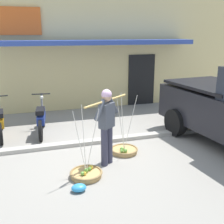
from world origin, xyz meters
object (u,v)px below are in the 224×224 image
(fruit_vendor, at_px, (107,122))
(motorcycle_nearest_shop, at_px, (0,121))
(fruit_basket_left_side, at_px, (86,173))
(plastic_litter_bag, at_px, (79,188))
(motorcycle_second_in_row, at_px, (41,118))
(fruit_basket_right_side, at_px, (124,150))

(fruit_vendor, xyz_separation_m, motorcycle_nearest_shop, (-2.37, 2.48, -0.52))
(fruit_vendor, distance_m, fruit_basket_left_side, 1.15)
(motorcycle_nearest_shop, xyz_separation_m, plastic_litter_bag, (1.57, -3.41, -0.38))
(motorcycle_nearest_shop, distance_m, motorcycle_second_in_row, 1.12)
(fruit_vendor, bearing_deg, plastic_litter_bag, -130.97)
(fruit_basket_left_side, bearing_deg, plastic_litter_bag, -116.44)
(fruit_basket_right_side, bearing_deg, fruit_vendor, -142.21)
(fruit_vendor, distance_m, plastic_litter_bag, 1.53)
(plastic_litter_bag, bearing_deg, fruit_vendor, 49.03)
(plastic_litter_bag, bearing_deg, motorcycle_second_in_row, 97.59)
(fruit_basket_right_side, distance_m, motorcycle_second_in_row, 2.72)
(fruit_basket_left_side, bearing_deg, motorcycle_nearest_shop, 121.77)
(motorcycle_second_in_row, height_order, plastic_litter_bag, motorcycle_second_in_row)
(motorcycle_second_in_row, bearing_deg, fruit_vendor, -62.63)
(fruit_basket_left_side, distance_m, fruit_basket_right_side, 1.43)
(fruit_basket_right_side, height_order, motorcycle_nearest_shop, fruit_basket_right_side)
(fruit_vendor, bearing_deg, fruit_basket_left_side, -141.99)
(fruit_vendor, relative_size, fruit_basket_left_side, 1.17)
(motorcycle_nearest_shop, distance_m, plastic_litter_bag, 3.77)
(motorcycle_nearest_shop, bearing_deg, plastic_litter_bag, -65.35)
(motorcycle_nearest_shop, bearing_deg, fruit_vendor, -46.24)
(fruit_vendor, distance_m, motorcycle_second_in_row, 2.78)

